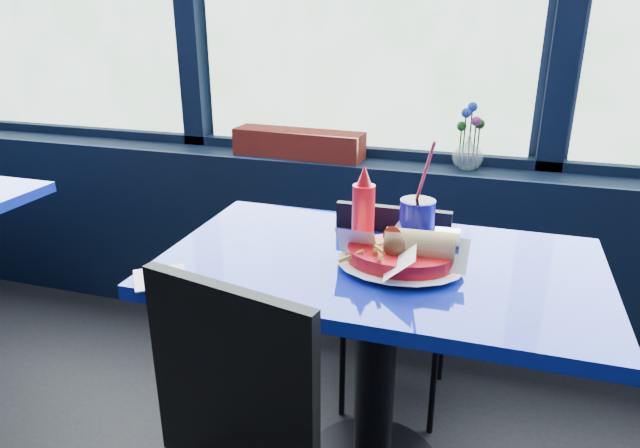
{
  "coord_description": "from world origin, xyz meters",
  "views": [
    {
      "loc": [
        0.57,
        0.58,
        1.41
      ],
      "look_at": [
        0.13,
        1.98,
        0.85
      ],
      "focal_mm": 32.0,
      "sensor_mm": 36.0,
      "label": 1
    }
  ],
  "objects_px": {
    "flower_vase": "(468,149)",
    "ketchup_bottle": "(363,211)",
    "chair_near_back": "(395,294)",
    "near_table": "(378,317)",
    "planter_box": "(299,144)",
    "soda_cup": "(416,225)",
    "food_basket": "(403,255)"
  },
  "relations": [
    {
      "from": "food_basket",
      "to": "ketchup_bottle",
      "type": "xyz_separation_m",
      "value": [
        -0.14,
        0.12,
        0.07
      ]
    },
    {
      "from": "chair_near_back",
      "to": "flower_vase",
      "type": "distance_m",
      "value": 0.69
    },
    {
      "from": "near_table",
      "to": "chair_near_back",
      "type": "distance_m",
      "value": 0.34
    },
    {
      "from": "chair_near_back",
      "to": "food_basket",
      "type": "bearing_deg",
      "value": 101.08
    },
    {
      "from": "planter_box",
      "to": "ketchup_bottle",
      "type": "bearing_deg",
      "value": -55.46
    },
    {
      "from": "planter_box",
      "to": "soda_cup",
      "type": "height_order",
      "value": "soda_cup"
    },
    {
      "from": "soda_cup",
      "to": "near_table",
      "type": "bearing_deg",
      "value": -136.02
    },
    {
      "from": "chair_near_back",
      "to": "food_basket",
      "type": "height_order",
      "value": "food_basket"
    },
    {
      "from": "ketchup_bottle",
      "to": "soda_cup",
      "type": "relative_size",
      "value": 0.74
    },
    {
      "from": "planter_box",
      "to": "food_basket",
      "type": "height_order",
      "value": "planter_box"
    },
    {
      "from": "chair_near_back",
      "to": "flower_vase",
      "type": "xyz_separation_m",
      "value": [
        0.18,
        0.53,
        0.4
      ]
    },
    {
      "from": "food_basket",
      "to": "flower_vase",
      "type": "bearing_deg",
      "value": 106.35
    },
    {
      "from": "near_table",
      "to": "planter_box",
      "type": "height_order",
      "value": "planter_box"
    },
    {
      "from": "near_table",
      "to": "planter_box",
      "type": "distance_m",
      "value": 1.04
    },
    {
      "from": "soda_cup",
      "to": "chair_near_back",
      "type": "bearing_deg",
      "value": 110.24
    },
    {
      "from": "near_table",
      "to": "planter_box",
      "type": "bearing_deg",
      "value": 122.4
    },
    {
      "from": "flower_vase",
      "to": "ketchup_bottle",
      "type": "relative_size",
      "value": 1.07
    },
    {
      "from": "planter_box",
      "to": "flower_vase",
      "type": "relative_size",
      "value": 2.17
    },
    {
      "from": "food_basket",
      "to": "ketchup_bottle",
      "type": "relative_size",
      "value": 1.53
    },
    {
      "from": "food_basket",
      "to": "soda_cup",
      "type": "height_order",
      "value": "soda_cup"
    },
    {
      "from": "food_basket",
      "to": "ketchup_bottle",
      "type": "bearing_deg",
      "value": 161.37
    },
    {
      "from": "planter_box",
      "to": "ketchup_bottle",
      "type": "height_order",
      "value": "ketchup_bottle"
    },
    {
      "from": "planter_box",
      "to": "soda_cup",
      "type": "relative_size",
      "value": 1.7
    },
    {
      "from": "food_basket",
      "to": "soda_cup",
      "type": "bearing_deg",
      "value": 104.76
    },
    {
      "from": "flower_vase",
      "to": "ketchup_bottle",
      "type": "distance_m",
      "value": 0.81
    },
    {
      "from": "chair_near_back",
      "to": "flower_vase",
      "type": "relative_size",
      "value": 3.18
    },
    {
      "from": "near_table",
      "to": "planter_box",
      "type": "xyz_separation_m",
      "value": [
        -0.54,
        0.85,
        0.29
      ]
    },
    {
      "from": "food_basket",
      "to": "soda_cup",
      "type": "xyz_separation_m",
      "value": [
        0.02,
        0.12,
        0.04
      ]
    },
    {
      "from": "near_table",
      "to": "ketchup_bottle",
      "type": "relative_size",
      "value": 4.9
    },
    {
      "from": "chair_near_back",
      "to": "food_basket",
      "type": "xyz_separation_m",
      "value": [
        0.07,
        -0.36,
        0.31
      ]
    },
    {
      "from": "chair_near_back",
      "to": "food_basket",
      "type": "relative_size",
      "value": 2.22
    },
    {
      "from": "near_table",
      "to": "soda_cup",
      "type": "bearing_deg",
      "value": 43.98
    }
  ]
}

